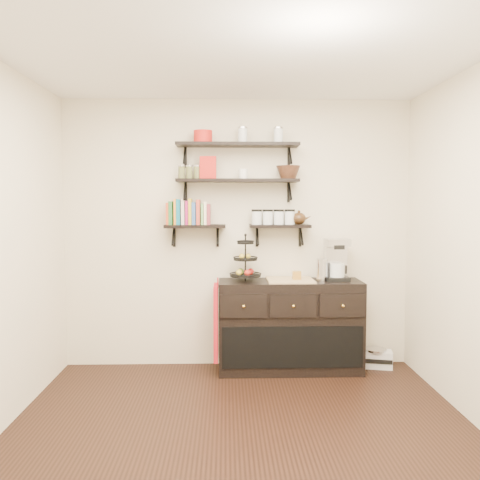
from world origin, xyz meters
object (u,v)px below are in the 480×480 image
fruit_stand (246,265)px  radio (375,358)px  coffee_maker (336,260)px  sideboard (290,326)px

fruit_stand → radio: fruit_stand is taller
fruit_stand → coffee_maker: size_ratio=1.07×
fruit_stand → radio: (1.32, 0.06, -0.96)m
coffee_maker → radio: 1.09m
sideboard → fruit_stand: (-0.44, 0.00, 0.60)m
radio → fruit_stand: bearing=-165.7°
sideboard → radio: (0.88, 0.06, -0.36)m
sideboard → coffee_maker: coffee_maker is taller
fruit_stand → coffee_maker: (0.90, 0.03, 0.04)m
fruit_stand → radio: bearing=2.6°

